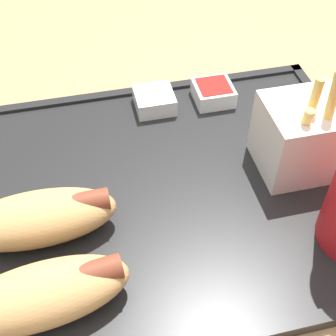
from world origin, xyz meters
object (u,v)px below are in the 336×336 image
hot_dog_far (41,295)px  sauce_cup_ketchup (213,92)px  fries_carton (307,136)px  sauce_cup_mayo (154,100)px  hot_dog_near (37,218)px

hot_dog_far → sauce_cup_ketchup: bearing=-132.3°
hot_dog_far → fries_carton: size_ratio=1.18×
fries_carton → sauce_cup_mayo: fries_carton is taller
hot_dog_far → sauce_cup_mayo: (-0.14, -0.24, -0.01)m
hot_dog_far → fries_carton: bearing=-158.1°
fries_carton → sauce_cup_mayo: bearing=-44.1°
fries_carton → sauce_cup_ketchup: bearing=-65.0°
hot_dog_near → sauce_cup_mayo: 0.21m
sauce_cup_ketchup → hot_dog_near: bearing=36.3°
fries_carton → sauce_cup_ketchup: (0.06, -0.13, -0.03)m
sauce_cup_mayo → sauce_cup_ketchup: (-0.07, 0.00, 0.00)m
hot_dog_near → hot_dog_far: bearing=90.0°
hot_dog_near → sauce_cup_mayo: hot_dog_near is taller
hot_dog_near → sauce_cup_ketchup: size_ratio=3.15×
hot_dog_near → sauce_cup_ketchup: (-0.21, -0.16, -0.01)m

